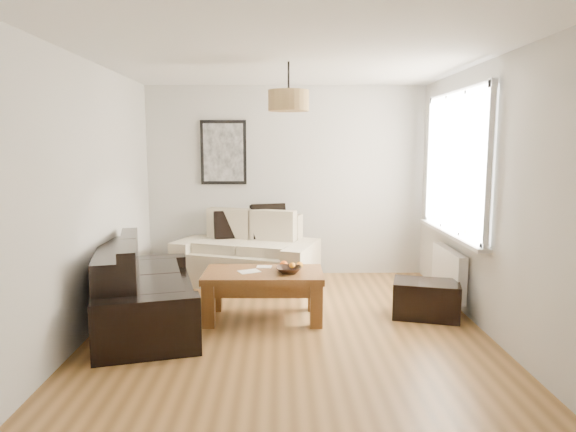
{
  "coord_description": "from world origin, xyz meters",
  "views": [
    {
      "loc": [
        -0.1,
        -4.77,
        1.8
      ],
      "look_at": [
        0.0,
        0.6,
        1.05
      ],
      "focal_mm": 31.72,
      "sensor_mm": 36.0,
      "label": 1
    }
  ],
  "objects_px": {
    "loveseat_cream": "(247,250)",
    "sofa_leather": "(146,286)",
    "ottoman": "(426,299)",
    "coffee_table": "(264,295)"
  },
  "relations": [
    {
      "from": "loveseat_cream",
      "to": "sofa_leather",
      "type": "xyz_separation_m",
      "value": [
        -0.91,
        -1.59,
        -0.04
      ]
    },
    {
      "from": "sofa_leather",
      "to": "ottoman",
      "type": "relative_size",
      "value": 2.76
    },
    {
      "from": "loveseat_cream",
      "to": "sofa_leather",
      "type": "relative_size",
      "value": 0.95
    },
    {
      "from": "coffee_table",
      "to": "ottoman",
      "type": "xyz_separation_m",
      "value": [
        1.71,
        0.01,
        -0.06
      ]
    },
    {
      "from": "coffee_table",
      "to": "ottoman",
      "type": "bearing_deg",
      "value": 0.35
    },
    {
      "from": "ottoman",
      "to": "loveseat_cream",
      "type": "bearing_deg",
      "value": 144.62
    },
    {
      "from": "sofa_leather",
      "to": "ottoman",
      "type": "height_order",
      "value": "sofa_leather"
    },
    {
      "from": "loveseat_cream",
      "to": "coffee_table",
      "type": "xyz_separation_m",
      "value": [
        0.26,
        -1.41,
        -0.19
      ]
    },
    {
      "from": "sofa_leather",
      "to": "ottoman",
      "type": "distance_m",
      "value": 2.89
    },
    {
      "from": "loveseat_cream",
      "to": "ottoman",
      "type": "xyz_separation_m",
      "value": [
        1.97,
        -1.4,
        -0.25
      ]
    }
  ]
}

